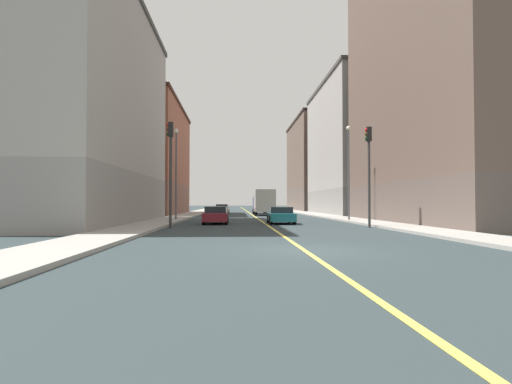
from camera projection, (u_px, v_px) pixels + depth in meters
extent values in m
plane|color=#2A3638|center=(304.00, 250.00, 13.64)|extent=(400.00, 400.00, 0.00)
cube|color=#9E9B93|center=(302.00, 212.00, 62.97)|extent=(2.71, 168.00, 0.15)
cube|color=#9E9B93|center=(196.00, 212.00, 62.14)|extent=(2.71, 168.00, 0.15)
cube|color=#E5D14C|center=(249.00, 213.00, 62.55)|extent=(0.16, 154.00, 0.01)
cube|color=brown|center=(455.00, 203.00, 31.23)|extent=(9.86, 22.00, 3.03)
cube|color=brown|center=(453.00, 52.00, 31.52)|extent=(9.86, 22.00, 19.78)
cube|color=gray|center=(359.00, 202.00, 55.14)|extent=(9.86, 21.14, 3.21)
cube|color=#9E9993|center=(359.00, 138.00, 55.35)|extent=(9.86, 21.14, 13.70)
cube|color=#474442|center=(358.00, 85.00, 55.53)|extent=(10.16, 21.44, 0.40)
cube|color=brown|center=(320.00, 200.00, 80.31)|extent=(9.86, 22.52, 4.18)
cube|color=brown|center=(320.00, 156.00, 80.52)|extent=(9.86, 22.52, 12.69)
cube|color=#2B221D|center=(320.00, 122.00, 80.69)|extent=(10.16, 22.82, 0.40)
cube|color=gray|center=(72.00, 198.00, 30.65)|extent=(9.86, 22.56, 3.71)
cube|color=#9E9993|center=(73.00, 88.00, 30.86)|extent=(9.86, 22.56, 12.64)
cube|color=#474442|center=(74.00, 0.00, 31.03)|extent=(10.16, 22.86, 0.40)
cube|color=brown|center=(142.00, 199.00, 54.32)|extent=(9.86, 21.51, 3.98)
cube|color=#93513D|center=(143.00, 146.00, 54.49)|extent=(9.86, 21.51, 9.91)
cube|color=#42241B|center=(143.00, 107.00, 54.62)|extent=(10.16, 21.81, 0.40)
cylinder|color=#2D2D2D|center=(369.00, 184.00, 26.06)|extent=(0.16, 0.16, 5.38)
cube|color=black|center=(369.00, 134.00, 26.14)|extent=(0.28, 0.32, 0.90)
sphere|color=red|center=(366.00, 130.00, 26.14)|extent=(0.20, 0.20, 0.20)
sphere|color=#352204|center=(366.00, 134.00, 26.13)|extent=(0.20, 0.20, 0.20)
sphere|color=black|center=(366.00, 139.00, 26.12)|extent=(0.20, 0.20, 0.20)
cylinder|color=#2D2D2D|center=(171.00, 182.00, 25.42)|extent=(0.16, 0.16, 5.56)
cube|color=black|center=(171.00, 130.00, 25.50)|extent=(0.28, 0.32, 0.90)
sphere|color=red|center=(168.00, 125.00, 25.50)|extent=(0.20, 0.20, 0.20)
sphere|color=#352204|center=(168.00, 130.00, 25.49)|extent=(0.20, 0.20, 0.20)
sphere|color=black|center=(168.00, 134.00, 25.48)|extent=(0.20, 0.20, 0.20)
cylinder|color=#4C4C51|center=(349.00, 175.00, 34.37)|extent=(0.14, 0.14, 7.39)
sphere|color=#EAEACC|center=(348.00, 128.00, 34.47)|extent=(0.36, 0.36, 0.36)
cylinder|color=#4C4C51|center=(176.00, 176.00, 35.04)|extent=(0.14, 0.14, 7.28)
sphere|color=#EAEACC|center=(176.00, 131.00, 35.13)|extent=(0.36, 0.36, 0.36)
cube|color=gold|center=(266.00, 208.00, 72.43)|extent=(2.05, 4.37, 0.68)
cube|color=black|center=(266.00, 205.00, 72.35)|extent=(1.73, 2.00, 0.47)
cylinder|color=black|center=(260.00, 210.00, 73.67)|extent=(0.25, 0.65, 0.64)
cylinder|color=black|center=(270.00, 210.00, 73.83)|extent=(0.25, 0.65, 0.64)
cylinder|color=black|center=(262.00, 210.00, 71.02)|extent=(0.25, 0.65, 0.64)
cylinder|color=black|center=(272.00, 210.00, 71.18)|extent=(0.25, 0.65, 0.64)
cube|color=#196670|center=(281.00, 217.00, 30.75)|extent=(1.86, 4.26, 0.56)
cube|color=black|center=(281.00, 210.00, 30.71)|extent=(1.61, 1.96, 0.45)
cylinder|color=black|center=(268.00, 219.00, 32.02)|extent=(0.23, 0.64, 0.64)
cylinder|color=black|center=(290.00, 219.00, 32.09)|extent=(0.23, 0.64, 0.64)
cylinder|color=black|center=(271.00, 220.00, 29.40)|extent=(0.23, 0.64, 0.64)
cylinder|color=black|center=(294.00, 220.00, 29.47)|extent=(0.23, 0.64, 0.64)
cube|color=maroon|center=(216.00, 217.00, 30.64)|extent=(1.76, 4.42, 0.59)
cube|color=black|center=(216.00, 210.00, 30.58)|extent=(1.54, 2.14, 0.47)
cylinder|color=black|center=(207.00, 219.00, 31.96)|extent=(0.22, 0.64, 0.64)
cylinder|color=black|center=(227.00, 219.00, 32.03)|extent=(0.22, 0.64, 0.64)
cylinder|color=black|center=(204.00, 220.00, 29.23)|extent=(0.22, 0.64, 0.64)
cylinder|color=black|center=(226.00, 220.00, 29.30)|extent=(0.22, 0.64, 0.64)
cube|color=orange|center=(259.00, 210.00, 59.87)|extent=(1.81, 4.35, 0.64)
cube|color=black|center=(259.00, 206.00, 60.07)|extent=(1.58, 2.00, 0.48)
cylinder|color=black|center=(253.00, 211.00, 61.17)|extent=(0.22, 0.64, 0.64)
cylinder|color=black|center=(264.00, 211.00, 61.25)|extent=(0.22, 0.64, 0.64)
cylinder|color=black|center=(254.00, 211.00, 58.48)|extent=(0.22, 0.64, 0.64)
cylinder|color=black|center=(266.00, 211.00, 58.56)|extent=(0.22, 0.64, 0.64)
cube|color=white|center=(222.00, 210.00, 59.99)|extent=(2.00, 4.22, 0.67)
cube|color=black|center=(222.00, 206.00, 60.08)|extent=(1.69, 2.20, 0.42)
cylinder|color=black|center=(217.00, 211.00, 61.26)|extent=(0.25, 0.65, 0.64)
cylinder|color=black|center=(229.00, 211.00, 61.27)|extent=(0.25, 0.65, 0.64)
cylinder|color=black|center=(216.00, 211.00, 58.69)|extent=(0.25, 0.65, 0.64)
cylinder|color=black|center=(227.00, 211.00, 58.70)|extent=(0.25, 0.65, 0.64)
cube|color=navy|center=(262.00, 204.00, 54.59)|extent=(2.35, 2.12, 1.94)
cube|color=#B2B2A8|center=(264.00, 201.00, 50.59)|extent=(2.35, 5.00, 2.64)
cylinder|color=black|center=(254.00, 211.00, 54.13)|extent=(0.30, 0.90, 0.90)
cylinder|color=black|center=(271.00, 211.00, 54.25)|extent=(0.30, 0.90, 0.90)
cylinder|color=black|center=(256.00, 212.00, 49.45)|extent=(0.30, 0.90, 0.90)
cylinder|color=black|center=(274.00, 212.00, 49.56)|extent=(0.30, 0.90, 0.90)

